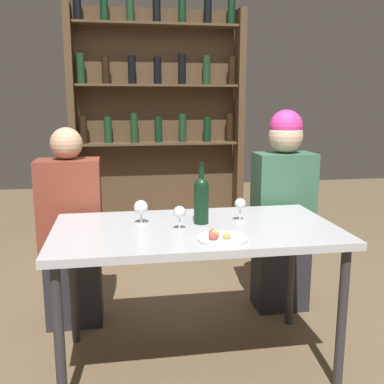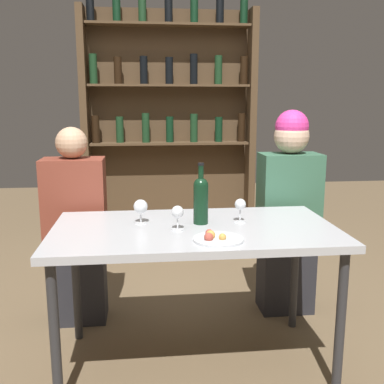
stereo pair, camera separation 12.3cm
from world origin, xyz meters
The scene contains 10 objects.
ground_plane centered at (0.00, 0.00, 0.00)m, with size 10.00×10.00×0.00m, color brown.
dining_table centered at (0.00, 0.00, 0.66)m, with size 1.37×0.74×0.72m.
wine_rack_wall centered at (0.00, 1.97, 1.17)m, with size 1.53×0.21×2.22m.
wine_bottle centered at (0.04, 0.06, 0.85)m, with size 0.07×0.07×0.30m.
wine_glass_0 centered at (-0.09, -0.05, 0.80)m, with size 0.06×0.06×0.12m.
wine_glass_1 centered at (0.24, 0.06, 0.81)m, with size 0.06×0.06×0.12m.
wine_glass_2 centered at (-0.26, 0.09, 0.80)m, with size 0.07×0.07×0.12m.
food_plate_0 centered at (0.07, -0.23, 0.73)m, with size 0.22×0.22×0.04m.
seated_person_left centered at (-0.64, 0.54, 0.55)m, with size 0.36×0.22×1.18m.
seated_person_right centered at (0.65, 0.54, 0.63)m, with size 0.36×0.22×1.27m.
Camera 1 is at (-0.36, -2.06, 1.32)m, focal length 42.00 mm.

